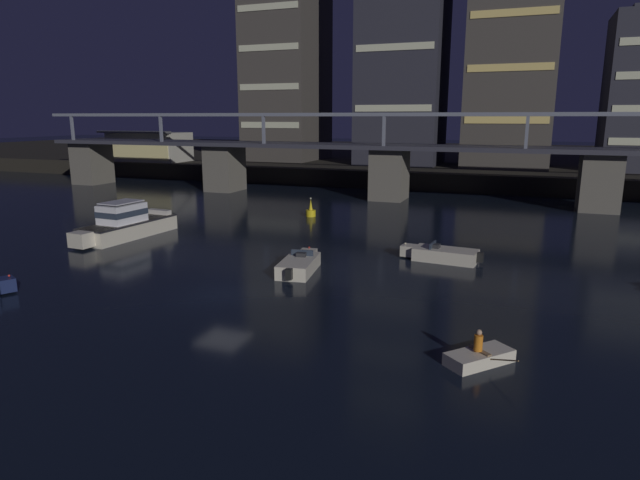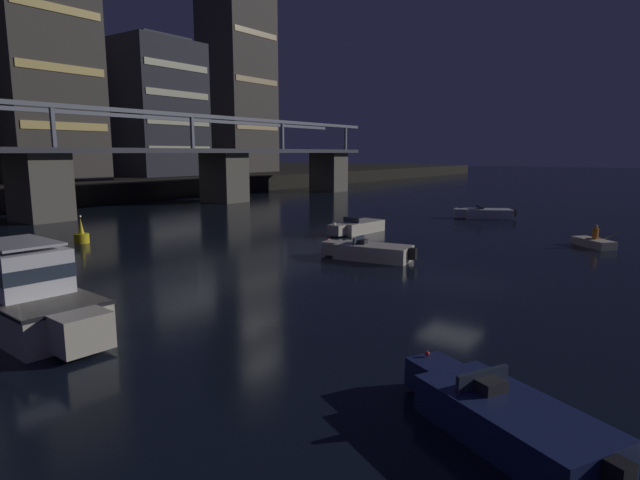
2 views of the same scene
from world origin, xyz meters
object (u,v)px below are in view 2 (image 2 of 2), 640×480
at_px(speedboat_near_center, 485,213).
at_px(speedboat_near_right, 357,227).
at_px(tower_east_low, 237,59).
at_px(speedboat_mid_left, 504,417).
at_px(cabin_cruiser_near_left, 19,293).
at_px(dinghy_with_paddler, 593,242).
at_px(speedboat_mid_center, 369,252).
at_px(tower_east_tall, 157,109).
at_px(tower_central, 31,44).
at_px(channel_buoy, 81,236).
at_px(river_bridge, 38,171).

xyz_separation_m(speedboat_near_center, speedboat_near_right, (-13.53, 4.58, 0.00)).
xyz_separation_m(tower_east_low, speedboat_near_center, (-23.72, -52.32, -21.18)).
bearing_deg(speedboat_mid_left, cabin_cruiser_near_left, 98.50).
relative_size(speedboat_near_right, speedboat_mid_left, 1.06).
xyz_separation_m(speedboat_mid_left, dinghy_with_paddler, (24.78, 2.14, -0.14)).
bearing_deg(speedboat_mid_center, speedboat_near_center, 2.37).
xyz_separation_m(tower_east_tall, cabin_cruiser_near_left, (-42.46, -47.99, -10.90)).
bearing_deg(cabin_cruiser_near_left, speedboat_mid_left, -81.50).
bearing_deg(tower_east_tall, tower_central, 179.99).
relative_size(speedboat_near_center, dinghy_with_paddler, 1.81).
bearing_deg(cabin_cruiser_near_left, tower_east_tall, 48.50).
xyz_separation_m(speedboat_mid_center, dinghy_with_paddler, (11.07, -9.03, -0.14)).
relative_size(tower_central, speedboat_near_right, 6.20).
relative_size(speedboat_near_right, channel_buoy, 2.97).
bearing_deg(river_bridge, channel_buoy, -107.43).
bearing_deg(speedboat_near_center, tower_central, 103.23).
bearing_deg(speedboat_near_center, speedboat_mid_center, -177.63).
bearing_deg(channel_buoy, tower_east_tall, 46.74).
distance_m(speedboat_mid_center, dinghy_with_paddler, 14.28).
bearing_deg(speedboat_mid_center, river_bridge, 93.94).
bearing_deg(speedboat_near_right, speedboat_mid_left, -141.93).
xyz_separation_m(speedboat_near_right, channel_buoy, (-13.69, 11.69, 0.06)).
xyz_separation_m(river_bridge, tower_east_low, (46.84, 22.99, 17.53)).
relative_size(cabin_cruiser_near_left, dinghy_with_paddler, 3.46).
bearing_deg(speedboat_near_center, cabin_cruiser_near_left, 175.34).
xyz_separation_m(tower_central, channel_buoy, (-15.23, -34.74, -17.80)).
height_order(river_bridge, cabin_cruiser_near_left, river_bridge).
distance_m(river_bridge, speedboat_near_right, 26.80).
bearing_deg(dinghy_with_paddler, speedboat_near_right, 103.81).
distance_m(tower_east_tall, speedboat_near_center, 52.58).
relative_size(river_bridge, speedboat_mid_left, 18.12).
height_order(river_bridge, speedboat_mid_left, river_bridge).
distance_m(tower_east_tall, speedboat_mid_left, 75.66).
relative_size(tower_central, cabin_cruiser_near_left, 3.50).
height_order(river_bridge, speedboat_mid_center, river_bridge).
height_order(cabin_cruiser_near_left, speedboat_near_right, cabin_cruiser_near_left).
xyz_separation_m(cabin_cruiser_near_left, channel_buoy, (9.78, 13.25, -0.57)).
relative_size(tower_central, tower_east_tall, 1.64).
relative_size(tower_east_tall, tower_east_low, 0.51).
relative_size(cabin_cruiser_near_left, channel_buoy, 5.26).
bearing_deg(cabin_cruiser_near_left, channel_buoy, 53.58).
xyz_separation_m(tower_east_low, dinghy_with_paddler, (-33.69, -62.22, -21.32)).
relative_size(tower_east_low, dinghy_with_paddler, 14.60).
height_order(speedboat_near_center, speedboat_near_right, same).
distance_m(tower_east_tall, channel_buoy, 49.06).
bearing_deg(tower_east_low, river_bridge, -153.86).
bearing_deg(tower_east_low, tower_central, -177.90).
height_order(tower_central, speedboat_near_center, tower_central).
bearing_deg(channel_buoy, speedboat_near_center, -30.87).
xyz_separation_m(tower_east_tall, speedboat_near_center, (-5.46, -51.01, -11.54)).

